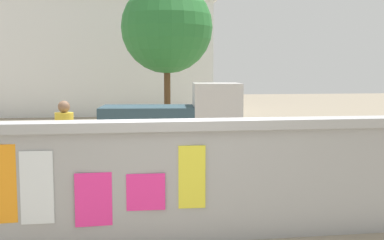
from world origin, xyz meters
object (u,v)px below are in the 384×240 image
at_px(bicycle_far, 34,194).
at_px(person_walking, 65,135).
at_px(bicycle_near, 66,156).
at_px(tree_roadside, 167,28).
at_px(motorcycle, 279,154).
at_px(auto_rickshaw_truck, 179,120).

distance_m(bicycle_far, person_walking, 2.00).
xyz_separation_m(bicycle_near, bicycle_far, (-0.09, -3.24, 0.00)).
distance_m(person_walking, tree_roadside, 9.73).
bearing_deg(bicycle_far, bicycle_near, 88.32).
bearing_deg(motorcycle, bicycle_near, 166.51).
height_order(person_walking, tree_roadside, tree_roadside).
relative_size(auto_rickshaw_truck, bicycle_far, 2.19).
bearing_deg(person_walking, bicycle_near, 96.10).
bearing_deg(motorcycle, auto_rickshaw_truck, 119.13).
height_order(auto_rickshaw_truck, motorcycle, auto_rickshaw_truck).
xyz_separation_m(bicycle_near, person_walking, (0.14, -1.35, 0.62)).
bearing_deg(auto_rickshaw_truck, person_walking, -127.02).
xyz_separation_m(auto_rickshaw_truck, bicycle_near, (-2.68, -2.00, -0.54)).
distance_m(motorcycle, tree_roadside, 9.32).
bearing_deg(auto_rickshaw_truck, bicycle_near, -143.17).
xyz_separation_m(auto_rickshaw_truck, bicycle_far, (-2.77, -5.24, -0.54)).
xyz_separation_m(bicycle_far, tree_roadside, (3.03, 10.78, 3.40)).
distance_m(motorcycle, bicycle_far, 4.98).
bearing_deg(tree_roadside, motorcycle, -80.45).
distance_m(bicycle_near, tree_roadside, 8.78).
relative_size(bicycle_far, person_walking, 1.06).
relative_size(motorcycle, tree_roadside, 0.35).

